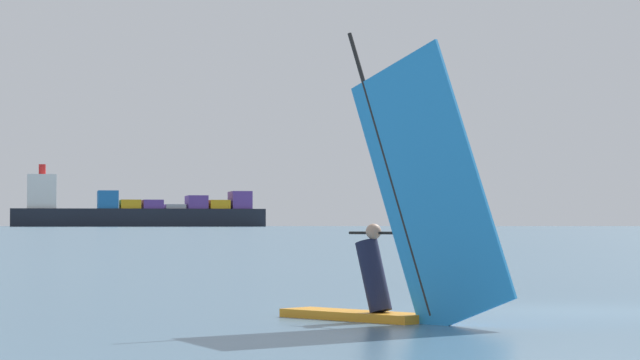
% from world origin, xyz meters
% --- Properties ---
extents(ground_plane, '(4000.00, 4000.00, 0.00)m').
position_xyz_m(ground_plane, '(0.00, 0.00, 0.00)').
color(ground_plane, '#476B84').
extents(windsurfer, '(3.34, 2.69, 4.26)m').
position_xyz_m(windsurfer, '(-2.56, -2.59, 1.10)').
color(windsurfer, orange).
rests_on(windsurfer, ground_plane).
extents(cargo_ship, '(147.63, 68.31, 35.95)m').
position_xyz_m(cargo_ship, '(-184.81, 745.65, 8.94)').
color(cargo_ship, black).
rests_on(cargo_ship, ground_plane).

